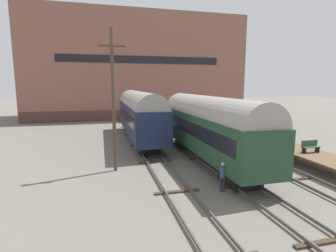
% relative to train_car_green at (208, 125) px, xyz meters
% --- Properties ---
extents(ground_plane, '(200.00, 200.00, 0.00)m').
position_rel_train_car_green_xyz_m(ground_plane, '(0.00, -2.40, -2.93)').
color(ground_plane, '#6B665B').
extents(track_left, '(2.60, 60.00, 0.26)m').
position_rel_train_car_green_xyz_m(track_left, '(-4.11, -2.40, -2.79)').
color(track_left, '#4C4742').
rests_on(track_left, ground).
extents(track_middle, '(2.60, 60.00, 0.26)m').
position_rel_train_car_green_xyz_m(track_middle, '(0.00, -2.40, -2.79)').
color(track_middle, '#4C4742').
rests_on(track_middle, ground).
extents(track_right, '(2.60, 60.00, 0.26)m').
position_rel_train_car_green_xyz_m(track_right, '(4.11, -2.40, -2.79)').
color(track_right, '#4C4742').
rests_on(track_right, ground).
extents(train_car_green, '(3.03, 15.54, 5.17)m').
position_rel_train_car_green_xyz_m(train_car_green, '(0.00, 0.00, 0.00)').
color(train_car_green, black).
rests_on(train_car_green, ground).
extents(train_car_navy, '(3.01, 17.00, 5.33)m').
position_rel_train_car_green_xyz_m(train_car_navy, '(-4.11, 9.30, 0.11)').
color(train_car_navy, black).
rests_on(train_car_navy, ground).
extents(station_platform, '(2.93, 14.55, 1.00)m').
position_rel_train_car_green_xyz_m(station_platform, '(6.89, -0.97, -2.00)').
color(station_platform, brown).
rests_on(station_platform, ground).
extents(bench, '(1.40, 0.40, 0.91)m').
position_rel_train_car_green_xyz_m(bench, '(6.99, -2.98, -1.44)').
color(bench, '#2D4C33').
rests_on(bench, station_platform).
extents(person_worker, '(0.32, 0.32, 1.71)m').
position_rel_train_car_green_xyz_m(person_worker, '(-1.54, -5.84, -1.90)').
color(person_worker, '#282833').
rests_on(person_worker, ground).
extents(utility_pole, '(1.80, 0.24, 9.73)m').
position_rel_train_car_green_xyz_m(utility_pole, '(-7.24, -0.58, 2.10)').
color(utility_pole, '#473828').
rests_on(utility_pole, ground).
extents(warehouse_building, '(38.91, 13.70, 18.56)m').
position_rel_train_car_green_xyz_m(warehouse_building, '(-1.18, 32.77, 6.35)').
color(warehouse_building, '#4F342A').
rests_on(warehouse_building, ground).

